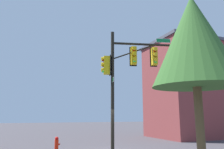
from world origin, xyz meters
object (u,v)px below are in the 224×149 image
object	(u,v)px
signal_pole_assembly	(145,65)
fire_hydrant	(57,144)
brick_building	(190,89)
tree_near	(194,40)

from	to	relation	value
signal_pole_assembly	fire_hydrant	xyz separation A→B (m)	(-4.62, 3.37, -4.80)
fire_hydrant	brick_building	distance (m)	15.16
fire_hydrant	tree_near	world-z (taller)	tree_near
signal_pole_assembly	fire_hydrant	bearing A→B (deg)	143.86
signal_pole_assembly	brick_building	xyz separation A→B (m)	(9.42, 6.93, -0.33)
tree_near	brick_building	world-z (taller)	brick_building
tree_near	brick_building	size ratio (longest dim) A/B	0.68
fire_hydrant	tree_near	xyz separation A→B (m)	(3.54, -8.77, 4.47)
tree_near	brick_building	xyz separation A→B (m)	(10.50, 12.34, 0.00)
brick_building	signal_pole_assembly	bearing A→B (deg)	-143.65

